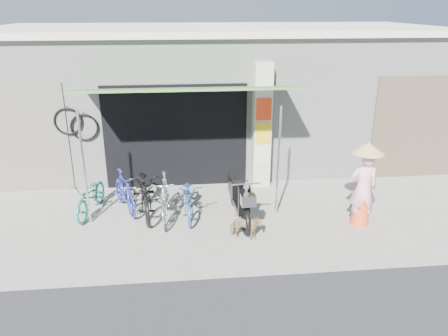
{
  "coord_description": "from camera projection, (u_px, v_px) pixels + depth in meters",
  "views": [
    {
      "loc": [
        -1.07,
        -7.53,
        4.21
      ],
      "look_at": [
        -0.2,
        1.0,
        1.0
      ],
      "focal_mm": 35.0,
      "sensor_mm": 36.0,
      "label": 1
    }
  ],
  "objects": [
    {
      "name": "neighbour_right",
      "position": [
        422.0,
        128.0,
        11.02
      ],
      "size": [
        2.6,
        0.06,
        2.6
      ],
      "primitive_type": "cube",
      "color": "brown",
      "rests_on": "ground"
    },
    {
      "name": "bike_blue",
      "position": [
        125.0,
        191.0,
        9.41
      ],
      "size": [
        0.94,
        1.51,
        0.88
      ],
      "primitive_type": "imported",
      "rotation": [
        0.0,
        0.0,
        0.39
      ],
      "color": "navy",
      "rests_on": "ground"
    },
    {
      "name": "moped",
      "position": [
        239.0,
        197.0,
        9.02
      ],
      "size": [
        0.54,
        1.91,
        1.08
      ],
      "rotation": [
        0.0,
        0.0,
        0.06
      ],
      "color": "black",
      "rests_on": "ground"
    },
    {
      "name": "neighbour_left",
      "position": [
        11.0,
        139.0,
        10.08
      ],
      "size": [
        2.6,
        0.06,
        2.6
      ],
      "primitive_type": "cube",
      "color": "#6B665B",
      "rests_on": "ground"
    },
    {
      "name": "street_dog",
      "position": [
        245.0,
        227.0,
        8.27
      ],
      "size": [
        0.68,
        0.47,
        0.52
      ],
      "primitive_type": "imported",
      "rotation": [
        0.0,
        0.0,
        1.24
      ],
      "color": "tan",
      "rests_on": "ground"
    },
    {
      "name": "shop_pillar",
      "position": [
        262.0,
        126.0,
        10.43
      ],
      "size": [
        0.42,
        0.44,
        3.0
      ],
      "color": "beige",
      "rests_on": "ground"
    },
    {
      "name": "bike_navy",
      "position": [
        189.0,
        198.0,
        9.16
      ],
      "size": [
        0.56,
        1.58,
        0.83
      ],
      "primitive_type": "imported",
      "rotation": [
        0.0,
        0.0,
        0.0
      ],
      "color": "#205593",
      "rests_on": "ground"
    },
    {
      "name": "bike_silver",
      "position": [
        165.0,
        197.0,
        8.99
      ],
      "size": [
        0.5,
        1.63,
        0.98
      ],
      "primitive_type": "imported",
      "rotation": [
        0.0,
        0.0,
        -0.02
      ],
      "color": "silver",
      "rests_on": "ground"
    },
    {
      "name": "bike_black",
      "position": [
        145.0,
        191.0,
        9.26
      ],
      "size": [
        0.95,
        2.03,
        1.03
      ],
      "primitive_type": "imported",
      "rotation": [
        0.0,
        0.0,
        0.14
      ],
      "color": "black",
      "rests_on": "ground"
    },
    {
      "name": "bike_teal",
      "position": [
        91.0,
        196.0,
        9.28
      ],
      "size": [
        0.8,
        1.58,
        0.79
      ],
      "primitive_type": "imported",
      "rotation": [
        0.0,
        0.0,
        -0.19
      ],
      "color": "#1C7E67",
      "rests_on": "ground"
    },
    {
      "name": "ground",
      "position": [
        239.0,
        233.0,
        8.59
      ],
      "size": [
        80.0,
        80.0,
        0.0
      ],
      "primitive_type": "plane",
      "color": "gray",
      "rests_on": "ground"
    },
    {
      "name": "awning",
      "position": [
        188.0,
        91.0,
        9.14
      ],
      "size": [
        4.6,
        1.88,
        2.72
      ],
      "color": "#3C652D",
      "rests_on": "ground"
    },
    {
      "name": "nun",
      "position": [
        363.0,
        185.0,
        8.64
      ],
      "size": [
        0.64,
        0.64,
        1.75
      ],
      "rotation": [
        0.0,
        0.0,
        3.13
      ],
      "color": "pink",
      "rests_on": "ground"
    },
    {
      "name": "bicycle_shop",
      "position": [
        216.0,
        92.0,
        12.69
      ],
      "size": [
        12.3,
        5.3,
        3.66
      ],
      "color": "#A9AEA5",
      "rests_on": "ground"
    }
  ]
}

